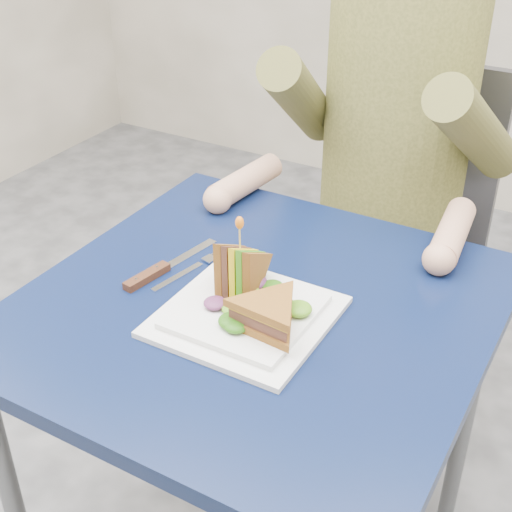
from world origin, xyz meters
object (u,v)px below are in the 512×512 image
Objects in this scene: table at (257,340)px; plate at (246,315)px; fork at (189,270)px; sandwich_flat at (268,315)px; sandwich_upright at (240,272)px; knife at (155,272)px; diner at (398,91)px; chair at (398,220)px.

plate is (0.01, -0.05, 0.09)m from table.
table is 0.17m from fork.
sandwich_upright is (-0.09, 0.07, 0.01)m from sandwich_flat.
sandwich_upright is 0.69× the size of knife.
plate is at bearing 155.56° from sandwich_flat.
diner is 4.90× the size of sandwich_upright.
plate is 0.18m from fork.
knife is (-0.21, 0.03, -0.00)m from plate.
chair is 3.58× the size of plate.
sandwich_flat is at bearing -37.25° from sandwich_upright.
sandwich_flat reaches higher than table.
diner is 0.69m from knife.
diner is at bearing 95.18° from sandwich_flat.
table is at bearing 130.55° from sandwich_flat.
diner is 3.37× the size of knife.
fork is 0.06m from knife.
diner is 0.69m from plate.
sandwich_flat is at bearing -84.82° from diner.
knife is (-0.05, -0.04, 0.00)m from fork.
table is 4.93× the size of sandwich_upright.
plate is 0.07m from sandwich_flat.
plate is 1.46× the size of fork.
knife is at bearing 167.55° from sandwich_flat.
table is 4.96× the size of sandwich_flat.
table is at bearing -90.00° from chair.
plate is at bearing -50.54° from sandwich_upright.
sandwich_upright is 0.18m from knife.
sandwich_flat is at bearing -24.44° from plate.
sandwich_upright is (-0.04, 0.04, 0.05)m from plate.
sandwich_upright is at bearing -92.29° from chair.
sandwich_flat is at bearing -12.45° from knife.
sandwich_upright reaches higher than plate.
fork reaches higher than table.
sandwich_flat is 0.24m from fork.
sandwich_upright is (-0.03, -0.73, 0.24)m from chair.
diner is at bearing 72.67° from knife.
plate is (0.01, -0.67, -0.18)m from diner.
table is at bearing 6.40° from sandwich_upright.
sandwich_upright is at bearing -173.60° from table.
chair reaches higher than knife.
table is 2.88× the size of plate.
chair is 6.15× the size of sandwich_flat.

